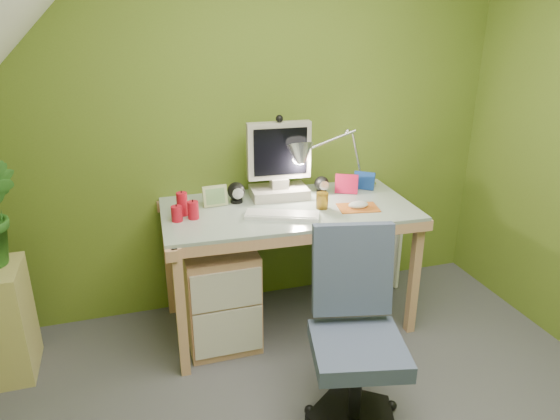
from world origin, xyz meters
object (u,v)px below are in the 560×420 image
object	(u,v)px
desk_lamp	(349,146)
task_chair	(358,349)
desk	(288,266)
side_ledge	(6,321)
monitor	(279,157)
radiator	(367,259)

from	to	relation	value
desk_lamp	task_chair	world-z (taller)	desk_lamp
desk	side_ledge	size ratio (longest dim) A/B	2.32
desk	side_ledge	distance (m)	1.57
desk_lamp	side_ledge	world-z (taller)	desk_lamp
desk	monitor	xyz separation A→B (m)	(0.00, 0.18, 0.64)
desk_lamp	radiator	xyz separation A→B (m)	(0.21, 0.06, -0.84)
monitor	task_chair	xyz separation A→B (m)	(0.04, -1.10, -0.60)
side_ledge	task_chair	xyz separation A→B (m)	(1.61, -0.89, 0.11)
desk	desk_lamp	size ratio (longest dim) A/B	2.51
task_chair	radiator	xyz separation A→B (m)	(0.62, 1.15, -0.20)
side_ledge	radiator	xyz separation A→B (m)	(2.22, 0.26, -0.09)
side_ledge	task_chair	world-z (taller)	task_chair
task_chair	radiator	size ratio (longest dim) A/B	1.92
side_ledge	desk_lamp	bearing A→B (deg)	5.73
monitor	side_ledge	size ratio (longest dim) A/B	0.81
desk_lamp	side_ledge	bearing A→B (deg)	-160.65
side_ledge	radiator	distance (m)	2.24
monitor	side_ledge	world-z (taller)	monitor
monitor	radiator	distance (m)	1.04
monitor	desk_lamp	distance (m)	0.45
desk_lamp	monitor	bearing A→B (deg)	-166.37
desk_lamp	task_chair	size ratio (longest dim) A/B	0.68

